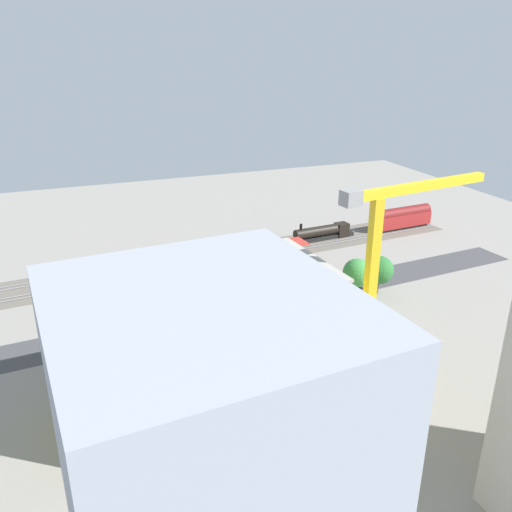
% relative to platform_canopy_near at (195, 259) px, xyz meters
% --- Properties ---
extents(ground_plane, '(207.25, 207.25, 0.00)m').
position_rel_platform_canopy_near_xyz_m(ground_plane, '(-5.88, 12.73, -3.87)').
color(ground_plane, gray).
rests_on(ground_plane, ground).
extents(rail_bed, '(130.17, 22.78, 0.01)m').
position_rel_platform_canopy_near_xyz_m(rail_bed, '(-5.88, -7.90, -3.87)').
color(rail_bed, '#665E54').
rests_on(rail_bed, ground).
extents(street_asphalt, '(129.84, 18.07, 0.01)m').
position_rel_platform_canopy_near_xyz_m(street_asphalt, '(-5.88, 17.59, -3.87)').
color(street_asphalt, '#424244').
rests_on(street_asphalt, ground).
extents(track_rails, '(129.22, 16.38, 0.12)m').
position_rel_platform_canopy_near_xyz_m(track_rails, '(-5.88, -7.90, -3.69)').
color(track_rails, '#9E9EA8').
rests_on(track_rails, ground).
extents(platform_canopy_near, '(54.30, 9.22, 4.05)m').
position_rel_platform_canopy_near_xyz_m(platform_canopy_near, '(0.00, 0.00, 0.00)').
color(platform_canopy_near, '#B73328').
rests_on(platform_canopy_near, ground).
extents(platform_canopy_far, '(48.84, 8.55, 4.37)m').
position_rel_platform_canopy_near_xyz_m(platform_canopy_far, '(3.04, -6.09, 0.27)').
color(platform_canopy_far, '#C63D2D').
rests_on(platform_canopy_far, ground).
extents(locomotive, '(17.07, 3.81, 5.04)m').
position_rel_platform_canopy_near_xyz_m(locomotive, '(-37.22, -10.77, -2.08)').
color(locomotive, black).
rests_on(locomotive, ground).
extents(passenger_coach, '(17.57, 4.36, 5.99)m').
position_rel_platform_canopy_near_xyz_m(passenger_coach, '(-61.05, -10.77, -0.74)').
color(passenger_coach, black).
rests_on(passenger_coach, ground).
extents(parked_car_0, '(4.29, 2.11, 1.68)m').
position_rel_platform_canopy_near_xyz_m(parked_car_0, '(-31.74, 14.05, -3.12)').
color(parked_car_0, black).
rests_on(parked_car_0, ground).
extents(parked_car_1, '(4.69, 2.05, 1.71)m').
position_rel_platform_canopy_near_xyz_m(parked_car_1, '(-25.49, 13.86, -3.12)').
color(parked_car_1, black).
rests_on(parked_car_1, ground).
extents(parked_car_2, '(4.14, 1.95, 1.82)m').
position_rel_platform_canopy_near_xyz_m(parked_car_2, '(-18.60, 14.29, -3.07)').
color(parked_car_2, black).
rests_on(parked_car_2, ground).
extents(parked_car_3, '(4.88, 2.10, 1.73)m').
position_rel_platform_canopy_near_xyz_m(parked_car_3, '(-12.48, 14.05, -3.09)').
color(parked_car_3, black).
rests_on(parked_car_3, ground).
extents(parked_car_4, '(4.54, 1.84, 1.69)m').
position_rel_platform_canopy_near_xyz_m(parked_car_4, '(-6.24, 13.79, -3.11)').
color(parked_car_4, black).
rests_on(parked_car_4, ground).
extents(parked_car_5, '(4.34, 2.31, 1.62)m').
position_rel_platform_canopy_near_xyz_m(parked_car_5, '(0.38, 13.85, -3.15)').
color(parked_car_5, black).
rests_on(parked_car_5, ground).
extents(parked_car_6, '(4.55, 2.02, 1.64)m').
position_rel_platform_canopy_near_xyz_m(parked_car_6, '(6.32, 14.35, -3.13)').
color(parked_car_6, black).
rests_on(parked_car_6, ground).
extents(parked_car_7, '(4.32, 2.11, 1.65)m').
position_rel_platform_canopy_near_xyz_m(parked_car_7, '(13.00, 13.99, -3.14)').
color(parked_car_7, black).
rests_on(parked_car_7, ground).
extents(construction_building, '(34.25, 19.33, 18.33)m').
position_rel_platform_canopy_near_xyz_m(construction_building, '(9.44, 42.31, 5.30)').
color(construction_building, yellow).
rests_on(construction_building, ground).
extents(construction_roof_slab, '(34.89, 19.98, 0.40)m').
position_rel_platform_canopy_near_xyz_m(construction_roof_slab, '(9.44, 42.31, 14.66)').
color(construction_roof_slab, '#ADA89E').
rests_on(construction_roof_slab, construction_building).
extents(tower_crane, '(25.25, 5.12, 29.67)m').
position_rel_platform_canopy_near_xyz_m(tower_crane, '(-15.00, 46.08, 13.78)').
color(tower_crane, gray).
rests_on(tower_crane, ground).
extents(box_truck_0, '(10.20, 3.32, 3.30)m').
position_rel_platform_canopy_near_xyz_m(box_truck_0, '(21.78, 26.93, -2.22)').
color(box_truck_0, black).
rests_on(box_truck_0, ground).
extents(box_truck_1, '(9.80, 2.82, 3.36)m').
position_rel_platform_canopy_near_xyz_m(box_truck_1, '(12.36, 28.88, -2.21)').
color(box_truck_1, black).
rests_on(box_truck_1, ground).
extents(box_truck_2, '(9.57, 3.09, 3.39)m').
position_rel_platform_canopy_near_xyz_m(box_truck_2, '(21.86, 29.22, -2.19)').
color(box_truck_2, black).
rests_on(box_truck_2, ground).
extents(street_tree_0, '(5.68, 5.68, 7.92)m').
position_rel_platform_canopy_near_xyz_m(street_tree_0, '(-31.85, 21.70, 1.20)').
color(street_tree_0, brown).
rests_on(street_tree_0, ground).
extents(street_tree_1, '(5.55, 5.55, 8.42)m').
position_rel_platform_canopy_near_xyz_m(street_tree_1, '(-26.30, 22.42, 1.76)').
color(street_tree_1, brown).
rests_on(street_tree_1, ground).
extents(street_tree_2, '(5.00, 5.00, 7.57)m').
position_rel_platform_canopy_near_xyz_m(street_tree_2, '(12.96, 22.17, 1.19)').
color(street_tree_2, brown).
rests_on(street_tree_2, ground).
extents(street_tree_3, '(5.19, 5.19, 8.32)m').
position_rel_platform_canopy_near_xyz_m(street_tree_3, '(22.06, 22.99, 1.84)').
color(street_tree_3, brown).
rests_on(street_tree_3, ground).
extents(traffic_light, '(0.50, 0.36, 6.23)m').
position_rel_platform_canopy_near_xyz_m(traffic_light, '(-16.38, 13.14, 0.28)').
color(traffic_light, '#333333').
rests_on(traffic_light, ground).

